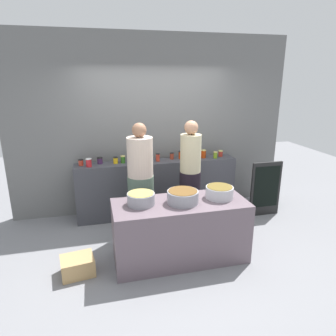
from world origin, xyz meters
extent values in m
plane|color=slate|center=(0.00, 0.00, 0.00)|extent=(12.00, 12.00, 0.00)
cube|color=slate|center=(0.00, 1.45, 1.50)|extent=(4.80, 0.12, 3.00)
cube|color=#3D3E45|center=(0.00, 1.10, 0.48)|extent=(2.70, 0.36, 0.95)
cube|color=#62525B|center=(0.00, -0.30, 0.39)|extent=(1.70, 0.70, 0.79)
cylinder|color=#B73421|center=(-1.23, 1.13, 1.00)|extent=(0.07, 0.07, 0.09)
cylinder|color=black|center=(-1.23, 1.13, 1.05)|extent=(0.08, 0.08, 0.01)
cylinder|color=red|center=(-1.10, 1.03, 1.01)|extent=(0.09, 0.09, 0.12)
cylinder|color=silver|center=(-1.10, 1.03, 1.08)|extent=(0.09, 0.09, 0.01)
cylinder|color=#3D2249|center=(-0.93, 1.17, 1.00)|extent=(0.09, 0.09, 0.09)
cylinder|color=black|center=(-0.93, 1.17, 1.05)|extent=(0.09, 0.09, 0.01)
cylinder|color=yellow|center=(-0.68, 1.12, 1.00)|extent=(0.07, 0.07, 0.10)
cylinder|color=black|center=(-0.68, 1.12, 1.05)|extent=(0.08, 0.08, 0.01)
cylinder|color=#2B601F|center=(-0.57, 1.12, 1.01)|extent=(0.07, 0.07, 0.11)
cylinder|color=#D6C666|center=(-0.57, 1.12, 1.07)|extent=(0.07, 0.07, 0.01)
cylinder|color=#47285B|center=(-0.43, 1.10, 1.01)|extent=(0.08, 0.08, 0.12)
cylinder|color=black|center=(-0.43, 1.10, 1.08)|extent=(0.08, 0.08, 0.01)
cylinder|color=#225637|center=(-0.18, 1.05, 1.00)|extent=(0.08, 0.08, 0.09)
cylinder|color=black|center=(-0.18, 1.05, 1.05)|extent=(0.08, 0.08, 0.01)
cylinder|color=#B93826|center=(0.01, 1.08, 1.01)|extent=(0.06, 0.06, 0.12)
cylinder|color=black|center=(0.01, 1.08, 1.08)|extent=(0.07, 0.07, 0.01)
cylinder|color=maroon|center=(0.27, 1.17, 1.00)|extent=(0.07, 0.07, 0.10)
cylinder|color=black|center=(0.27, 1.17, 1.06)|extent=(0.07, 0.07, 0.01)
cylinder|color=#AC310C|center=(0.42, 1.15, 1.01)|extent=(0.07, 0.07, 0.12)
cylinder|color=black|center=(0.42, 1.15, 1.08)|extent=(0.07, 0.07, 0.02)
cylinder|color=maroon|center=(0.56, 1.07, 1.00)|extent=(0.07, 0.07, 0.10)
cylinder|color=black|center=(0.56, 1.07, 1.06)|extent=(0.07, 0.07, 0.01)
cylinder|color=#933718|center=(0.67, 1.14, 1.02)|extent=(0.09, 0.09, 0.13)
cylinder|color=#D6C666|center=(0.67, 1.14, 1.09)|extent=(0.09, 0.09, 0.01)
cylinder|color=#B0350D|center=(0.82, 1.12, 1.02)|extent=(0.09, 0.09, 0.13)
cylinder|color=#D6C666|center=(0.82, 1.12, 1.09)|extent=(0.09, 0.09, 0.01)
cylinder|color=olive|center=(1.01, 1.05, 1.00)|extent=(0.07, 0.07, 0.10)
cylinder|color=#D6C666|center=(1.01, 1.05, 1.06)|extent=(0.07, 0.07, 0.01)
cylinder|color=#A62D22|center=(1.15, 1.14, 1.00)|extent=(0.07, 0.07, 0.09)
cylinder|color=#D6C666|center=(1.15, 1.14, 1.05)|extent=(0.08, 0.08, 0.01)
cylinder|color=gray|center=(-0.49, -0.24, 0.86)|extent=(0.34, 0.34, 0.14)
cylinder|color=#A99549|center=(-0.49, -0.24, 0.94)|extent=(0.31, 0.31, 0.00)
cylinder|color=gray|center=(0.02, -0.32, 0.87)|extent=(0.39, 0.39, 0.15)
cylinder|color=brown|center=(0.02, -0.32, 0.95)|extent=(0.36, 0.36, 0.00)
cylinder|color=#B7B7BC|center=(0.53, -0.27, 0.86)|extent=(0.36, 0.36, 0.15)
cylinder|color=brown|center=(0.53, -0.27, 0.94)|extent=(0.33, 0.33, 0.00)
cylinder|color=#4B6050|center=(-0.38, 0.47, 0.46)|extent=(0.38, 0.38, 0.92)
cylinder|color=#C6B1A0|center=(-0.38, 0.47, 1.21)|extent=(0.37, 0.37, 0.57)
sphere|color=#8C6047|center=(-0.38, 0.47, 1.59)|extent=(0.20, 0.20, 0.20)
cylinder|color=black|center=(0.38, 0.49, 0.46)|extent=(0.32, 0.32, 0.92)
cylinder|color=#C2B78F|center=(0.38, 0.49, 1.21)|extent=(0.31, 0.31, 0.57)
sphere|color=tan|center=(0.38, 0.49, 1.59)|extent=(0.21, 0.21, 0.21)
cube|color=tan|center=(-1.30, -0.34, 0.11)|extent=(0.43, 0.37, 0.22)
cube|color=black|center=(1.77, 0.61, 0.47)|extent=(0.54, 0.04, 0.95)
cube|color=black|center=(1.77, 0.59, 0.52)|extent=(0.46, 0.01, 0.72)
camera|label=1|loc=(-1.00, -3.68, 2.30)|focal=32.45mm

